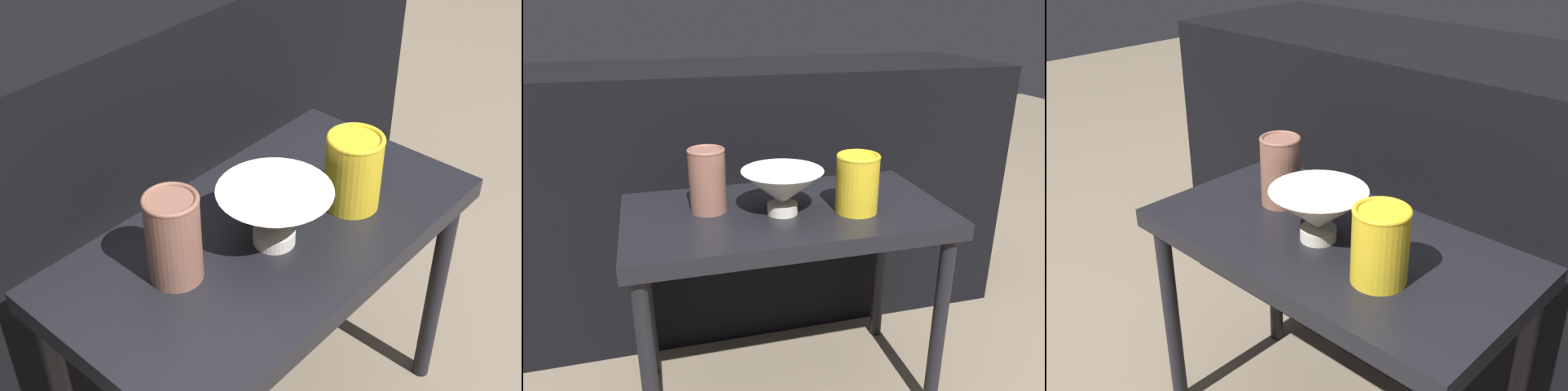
{
  "view_description": "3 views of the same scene",
  "coord_description": "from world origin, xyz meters",
  "views": [
    {
      "loc": [
        -0.73,
        -0.63,
        1.32
      ],
      "look_at": [
        -0.02,
        0.0,
        0.62
      ],
      "focal_mm": 50.0,
      "sensor_mm": 36.0,
      "label": 1
    },
    {
      "loc": [
        -0.3,
        -1.09,
        1.0
      ],
      "look_at": [
        -0.01,
        -0.03,
        0.59
      ],
      "focal_mm": 35.0,
      "sensor_mm": 36.0,
      "label": 2
    },
    {
      "loc": [
        0.68,
        -0.79,
        1.14
      ],
      "look_at": [
        -0.04,
        -0.03,
        0.63
      ],
      "focal_mm": 42.0,
      "sensor_mm": 36.0,
      "label": 3
    }
  ],
  "objects": [
    {
      "name": "vase_textured_left",
      "position": [
        -0.18,
        0.03,
        0.62
      ],
      "size": [
        0.09,
        0.09,
        0.15
      ],
      "color": "brown",
      "rests_on": "table"
    },
    {
      "name": "bowl",
      "position": [
        -0.01,
        -0.03,
        0.6
      ],
      "size": [
        0.19,
        0.19,
        0.11
      ],
      "color": "silver",
      "rests_on": "table"
    },
    {
      "name": "ground_plane",
      "position": [
        0.0,
        0.0,
        0.0
      ],
      "size": [
        8.0,
        8.0,
        0.0
      ],
      "primitive_type": "plane",
      "color": "#7F705B"
    },
    {
      "name": "table",
      "position": [
        0.0,
        0.0,
        0.47
      ],
      "size": [
        0.77,
        0.41,
        0.54
      ],
      "color": "black",
      "rests_on": "ground_plane"
    },
    {
      "name": "couch_backdrop",
      "position": [
        0.0,
        0.5,
        0.41
      ],
      "size": [
        1.64,
        0.5,
        0.82
      ],
      "color": "black",
      "rests_on": "ground_plane"
    },
    {
      "name": "vase_colorful_right",
      "position": [
        0.16,
        -0.06,
        0.61
      ],
      "size": [
        0.1,
        0.1,
        0.14
      ],
      "color": "gold",
      "rests_on": "table"
    }
  ]
}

